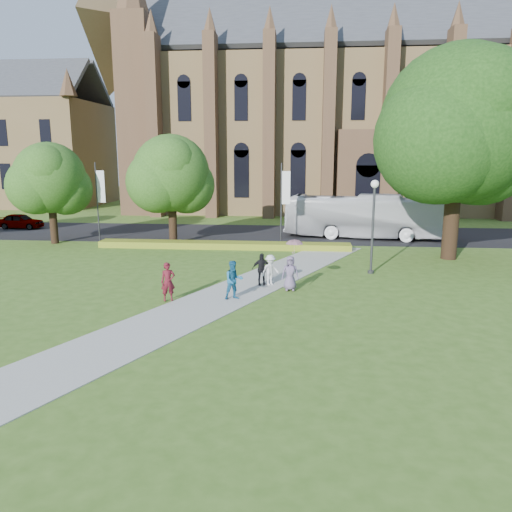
# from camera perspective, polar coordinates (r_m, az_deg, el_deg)

# --- Properties ---
(ground) EXTENTS (160.00, 160.00, 0.00)m
(ground) POSITION_cam_1_polar(r_m,az_deg,el_deg) (22.77, -3.97, -5.38)
(ground) COLOR #3D5F1C
(ground) RESTS_ON ground
(road) EXTENTS (160.00, 10.00, 0.02)m
(road) POSITION_cam_1_polar(r_m,az_deg,el_deg) (42.16, 0.42, 2.57)
(road) COLOR black
(road) RESTS_ON ground
(footpath) EXTENTS (15.58, 28.54, 0.04)m
(footpath) POSITION_cam_1_polar(r_m,az_deg,el_deg) (23.71, -3.58, -4.63)
(footpath) COLOR #B2B2A8
(footpath) RESTS_ON ground
(flower_hedge) EXTENTS (18.00, 1.40, 0.45)m
(flower_hedge) POSITION_cam_1_polar(r_m,az_deg,el_deg) (35.71, -3.73, 1.24)
(flower_hedge) COLOR #A89C21
(flower_hedge) RESTS_ON ground
(cathedral) EXTENTS (52.60, 18.25, 28.00)m
(cathedral) POSITION_cam_1_polar(r_m,az_deg,el_deg) (61.86, 11.84, 17.28)
(cathedral) COLOR brown
(cathedral) RESTS_ON ground
(building_west) EXTENTS (22.00, 14.00, 18.30)m
(building_west) POSITION_cam_1_polar(r_m,az_deg,el_deg) (73.82, -25.89, 12.49)
(building_west) COLOR brown
(building_west) RESTS_ON ground
(streetlamp) EXTENTS (0.44, 0.44, 5.24)m
(streetlamp) POSITION_cam_1_polar(r_m,az_deg,el_deg) (28.45, 13.27, 4.55)
(streetlamp) COLOR #38383D
(streetlamp) RESTS_ON ground
(large_tree) EXTENTS (9.60, 9.60, 13.20)m
(large_tree) POSITION_cam_1_polar(r_m,az_deg,el_deg) (33.85, 22.16, 13.71)
(large_tree) COLOR #332114
(large_tree) RESTS_ON ground
(street_tree_0) EXTENTS (5.20, 5.20, 7.50)m
(street_tree_0) POSITION_cam_1_polar(r_m,az_deg,el_deg) (40.10, -22.50, 8.22)
(street_tree_0) COLOR #332114
(street_tree_0) RESTS_ON ground
(street_tree_1) EXTENTS (5.60, 5.60, 8.05)m
(street_tree_1) POSITION_cam_1_polar(r_m,az_deg,el_deg) (37.26, -9.67, 9.28)
(street_tree_1) COLOR #332114
(street_tree_1) RESTS_ON ground
(banner_pole_0) EXTENTS (0.70, 0.10, 6.00)m
(banner_pole_0) POSITION_cam_1_polar(r_m,az_deg,el_deg) (36.85, 3.07, 6.54)
(banner_pole_0) COLOR #38383D
(banner_pole_0) RESTS_ON ground
(banner_pole_1) EXTENTS (0.70, 0.10, 6.00)m
(banner_pole_1) POSITION_cam_1_polar(r_m,az_deg,el_deg) (39.95, -17.56, 6.41)
(banner_pole_1) COLOR #38383D
(banner_pole_1) RESTS_ON ground
(tour_coach) EXTENTS (12.71, 4.57, 3.46)m
(tour_coach) POSITION_cam_1_polar(r_m,az_deg,el_deg) (40.63, 12.19, 4.45)
(tour_coach) COLOR silver
(tour_coach) RESTS_ON road
(car_0) EXTENTS (4.05, 1.75, 1.36)m
(car_0) POSITION_cam_1_polar(r_m,az_deg,el_deg) (49.70, -25.33, 3.64)
(car_0) COLOR gray
(car_0) RESTS_ON road
(pedestrian_0) EXTENTS (0.76, 0.64, 1.78)m
(pedestrian_0) POSITION_cam_1_polar(r_m,az_deg,el_deg) (23.08, -10.03, -2.91)
(pedestrian_0) COLOR #57131E
(pedestrian_0) RESTS_ON footpath
(pedestrian_1) EXTENTS (1.08, 0.98, 1.81)m
(pedestrian_1) POSITION_cam_1_polar(r_m,az_deg,el_deg) (22.95, -2.56, -2.78)
(pedestrian_1) COLOR #195881
(pedestrian_1) RESTS_ON footpath
(pedestrian_2) EXTENTS (1.16, 1.06, 1.56)m
(pedestrian_2) POSITION_cam_1_polar(r_m,az_deg,el_deg) (25.51, 1.65, -1.59)
(pedestrian_2) COLOR silver
(pedestrian_2) RESTS_ON footpath
(pedestrian_3) EXTENTS (1.03, 0.60, 1.65)m
(pedestrian_3) POSITION_cam_1_polar(r_m,az_deg,el_deg) (25.46, 0.61, -1.51)
(pedestrian_3) COLOR black
(pedestrian_3) RESTS_ON footpath
(pedestrian_4) EXTENTS (0.87, 0.60, 1.70)m
(pedestrian_4) POSITION_cam_1_polar(r_m,az_deg,el_deg) (24.55, 3.92, -1.97)
(pedestrian_4) COLOR slate
(pedestrian_4) RESTS_ON footpath
(parasol) EXTENTS (0.85, 0.85, 0.72)m
(parasol) POSITION_cam_1_polar(r_m,az_deg,el_deg) (24.38, 4.39, 0.84)
(parasol) COLOR #DF9DAF
(parasol) RESTS_ON pedestrian_4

